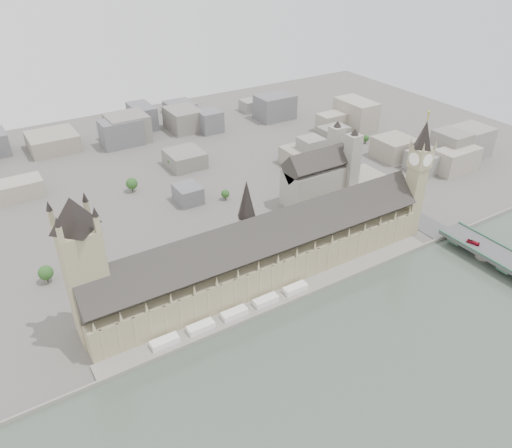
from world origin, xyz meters
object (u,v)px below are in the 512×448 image
palace_of_westminster (263,253)px  victoria_tower (84,264)px  westminster_abbey (320,176)px  red_bus_north (473,242)px  elizabeth_tower (418,171)px  car_approach (389,189)px

palace_of_westminster → victoria_tower: (-122.00, 6.30, 32.50)m
westminster_abbey → red_bus_north: size_ratio=6.99×
palace_of_westminster → elizabeth_tower: bearing=-4.8°
palace_of_westminster → westminster_abbey: 134.09m
victoria_tower → red_bus_north: (278.79, -67.92, -43.60)m
palace_of_westminster → car_approach: palace_of_westminster is taller
westminster_abbey → car_approach: westminster_abbey is taller
red_bus_north → car_approach: size_ratio=2.24×
victoria_tower → car_approach: size_ratio=23.01×
palace_of_westminster → victoria_tower: size_ratio=2.65×
westminster_abbey → elizabeth_tower: bearing=-72.7°
palace_of_westminster → car_approach: (167.23, 40.30, -11.82)m
palace_of_westminster → elizabeth_tower: 142.94m
car_approach → red_bus_north: bearing=-81.6°
palace_of_westminster → car_approach: bearing=13.5°
elizabeth_tower → victoria_tower: 260.64m
westminster_abbey → car_approach: 67.80m
elizabeth_tower → westminster_abbey: 96.91m
elizabeth_tower → red_bus_north: bearing=-69.4°
palace_of_westminster → westminster_abbey: (110.92, 75.30, 2.38)m
victoria_tower → car_approach: bearing=6.7°
elizabeth_tower → red_bus_north: 70.75m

